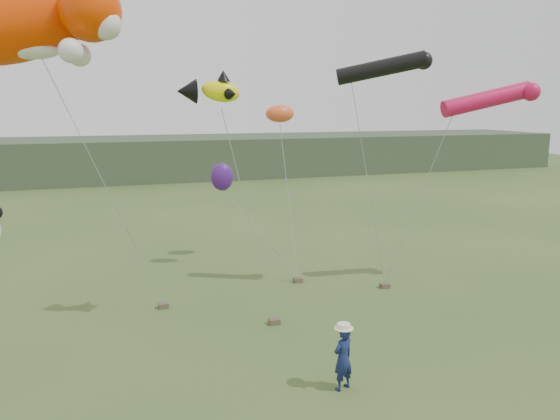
{
  "coord_description": "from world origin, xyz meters",
  "views": [
    {
      "loc": [
        -6.03,
        -12.57,
        7.27
      ],
      "look_at": [
        -0.83,
        3.0,
        4.12
      ],
      "focal_mm": 35.0,
      "sensor_mm": 36.0,
      "label": 1
    }
  ],
  "objects": [
    {
      "name": "ground",
      "position": [
        0.0,
        0.0,
        0.0
      ],
      "size": [
        120.0,
        120.0,
        0.0
      ],
      "primitive_type": "plane",
      "color": "#385123",
      "rests_on": "ground"
    },
    {
      "name": "headland",
      "position": [
        -3.11,
        44.69,
        1.92
      ],
      "size": [
        90.0,
        13.0,
        4.0
      ],
      "color": "#2D3D28",
      "rests_on": "ground"
    },
    {
      "name": "festival_attendant",
      "position": [
        -0.34,
        -0.67,
        0.86
      ],
      "size": [
        0.73,
        0.61,
        1.71
      ],
      "primitive_type": "imported",
      "rotation": [
        0.0,
        0.0,
        3.51
      ],
      "color": "#141F4B",
      "rests_on": "ground"
    },
    {
      "name": "sandbag_anchors",
      "position": [
        -1.74,
        5.72,
        0.09
      ],
      "size": [
        15.23,
        4.22,
        0.18
      ],
      "color": "brown",
      "rests_on": "ground"
    },
    {
      "name": "cat_kite",
      "position": [
        -7.61,
        6.58,
        9.82
      ],
      "size": [
        6.69,
        3.57,
        3.7
      ],
      "color": "#E03600",
      "rests_on": "ground"
    },
    {
      "name": "fish_kite",
      "position": [
        -2.65,
        4.59,
        7.72
      ],
      "size": [
        1.99,
        1.34,
        1.05
      ],
      "color": "#F0EE06",
      "rests_on": "ground"
    },
    {
      "name": "tube_kites",
      "position": [
        6.89,
        5.66,
        8.05
      ],
      "size": [
        7.92,
        2.6,
        2.47
      ],
      "color": "black",
      "rests_on": "ground"
    },
    {
      "name": "misc_kites",
      "position": [
        0.51,
        11.27,
        5.47
      ],
      "size": [
        3.93,
        0.79,
        3.79
      ],
      "color": "#EC5729",
      "rests_on": "ground"
    }
  ]
}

